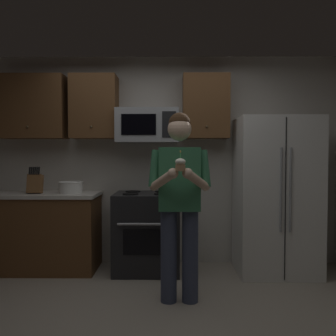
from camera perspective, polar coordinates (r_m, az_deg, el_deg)
ground_plane at (r=3.26m, az=-2.11°, el=-22.82°), size 6.00×6.00×0.00m
wall_back at (r=4.71m, az=-1.13°, el=1.19°), size 4.40×0.10×2.60m
oven_range at (r=4.42m, az=-3.25°, el=-9.83°), size 0.76×0.70×0.93m
microwave at (r=4.46m, az=-3.17°, el=6.54°), size 0.74×0.41×0.40m
refrigerator at (r=4.47m, az=16.33°, el=-4.08°), size 0.90×0.75×1.80m
cabinet_row_upper at (r=4.60m, az=-10.39°, el=9.24°), size 2.78×0.36×0.76m
counter_left at (r=4.71m, az=-19.44°, el=-9.20°), size 1.44×0.66×0.92m
knife_block at (r=4.59m, az=-19.88°, el=-2.25°), size 0.16×0.15×0.32m
bowl_large_white at (r=4.51m, az=-14.79°, el=-2.85°), size 0.29×0.29×0.13m
person at (r=3.40m, az=1.79°, el=-4.30°), size 0.60×0.48×1.76m
cupcake at (r=3.06m, az=1.92°, el=0.55°), size 0.09×0.09×0.17m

